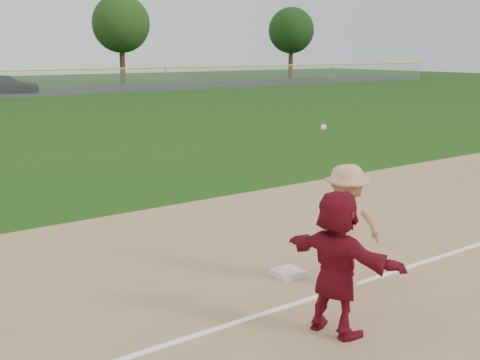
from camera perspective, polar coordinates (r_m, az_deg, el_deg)
ground at (r=9.62m, az=5.34°, el=-9.14°), size 160.00×160.00×0.00m
foul_line at (r=9.07m, az=8.73°, el=-10.42°), size 60.00×0.10×0.01m
first_base at (r=9.59m, az=4.55°, el=-8.75°), size 0.47×0.47×0.10m
base_runner at (r=7.54m, az=9.15°, el=-7.73°), size 0.82×1.77×1.84m
car_right at (r=53.80m, az=-21.21°, el=8.48°), size 5.43×3.45×1.47m
first_base_play at (r=9.10m, az=10.01°, el=-4.26°), size 1.35×1.07×2.38m
tree_3 at (r=65.79m, az=-11.23°, el=14.32°), size 6.00×6.00×9.19m
tree_4 at (r=76.50m, az=4.88°, el=13.94°), size 5.60×5.60×8.67m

